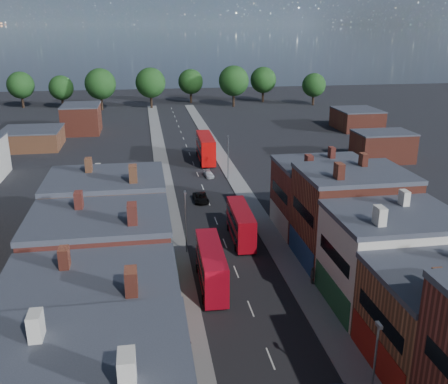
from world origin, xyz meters
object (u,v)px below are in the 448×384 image
object	(u,v)px
ped_3	(312,275)
bus_1	(241,223)
ped_1	(188,346)
bus_0	(211,266)
car_2	(201,198)
car_3	(209,174)
bus_2	(206,148)

from	to	relation	value
ped_3	bus_1	bearing A→B (deg)	26.75
ped_3	ped_1	bearing A→B (deg)	128.67
bus_0	bus_1	distance (m)	12.86
car_2	ped_3	xyz separation A→B (m)	(8.90, -28.83, 0.42)
bus_1	ped_3	xyz separation A→B (m)	(5.47, -12.96, -1.31)
car_2	car_3	distance (m)	13.89
bus_1	ped_3	bearing A→B (deg)	-65.42
bus_2	ped_3	bearing A→B (deg)	-83.35
bus_0	car_2	distance (m)	27.64
ped_1	ped_3	bearing A→B (deg)	-143.29
bus_0	bus_1	xyz separation A→B (m)	(5.52, 11.62, -0.09)
bus_0	bus_1	size ratio (longest dim) A/B	1.04
bus_0	bus_1	world-z (taller)	bus_0
car_3	bus_1	bearing A→B (deg)	-95.42
bus_1	ped_1	size ratio (longest dim) A/B	6.10
bus_2	car_2	distance (m)	25.12
car_2	ped_3	distance (m)	30.18
car_2	car_3	size ratio (longest dim) A/B	1.32
car_2	car_3	world-z (taller)	car_2
bus_2	car_3	xyz separation A→B (m)	(-0.88, -11.15, -2.39)
car_2	bus_1	bearing A→B (deg)	-79.09
ped_1	ped_3	distance (m)	17.81
bus_1	car_2	world-z (taller)	bus_1
car_2	bus_2	bearing A→B (deg)	79.62
bus_2	car_3	world-z (taller)	bus_2
car_3	ped_3	xyz separation A→B (m)	(5.81, -42.38, 0.56)
bus_1	ped_1	world-z (taller)	bus_1
bus_1	ped_1	xyz separation A→B (m)	(-9.15, -23.12, -1.43)
bus_2	car_3	distance (m)	11.44
bus_2	car_2	bearing A→B (deg)	-97.73
bus_0	ped_1	world-z (taller)	bus_0
bus_0	car_2	world-z (taller)	bus_0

